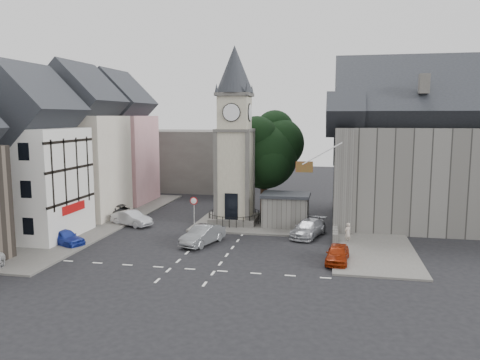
% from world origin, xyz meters
% --- Properties ---
extents(ground, '(120.00, 120.00, 0.00)m').
position_xyz_m(ground, '(0.00, 0.00, 0.00)').
color(ground, black).
rests_on(ground, ground).
extents(pavement_west, '(6.00, 30.00, 0.14)m').
position_xyz_m(pavement_west, '(-12.50, 6.00, 0.07)').
color(pavement_west, '#595651').
rests_on(pavement_west, ground).
extents(pavement_east, '(6.00, 26.00, 0.14)m').
position_xyz_m(pavement_east, '(12.00, 8.00, 0.07)').
color(pavement_east, '#595651').
rests_on(pavement_east, ground).
extents(central_island, '(10.00, 8.00, 0.16)m').
position_xyz_m(central_island, '(1.50, 8.00, 0.08)').
color(central_island, '#595651').
rests_on(central_island, ground).
extents(road_markings, '(20.00, 8.00, 0.01)m').
position_xyz_m(road_markings, '(0.00, -5.50, 0.01)').
color(road_markings, silver).
rests_on(road_markings, ground).
extents(clock_tower, '(4.86, 4.86, 16.25)m').
position_xyz_m(clock_tower, '(0.00, 7.99, 8.12)').
color(clock_tower, '#4C4944').
rests_on(clock_tower, ground).
extents(stone_shelter, '(4.30, 3.30, 3.08)m').
position_xyz_m(stone_shelter, '(4.80, 7.50, 1.55)').
color(stone_shelter, '#5C5A55').
rests_on(stone_shelter, ground).
extents(town_tree, '(7.20, 7.20, 10.80)m').
position_xyz_m(town_tree, '(2.00, 13.00, 6.97)').
color(town_tree, black).
rests_on(town_tree, ground).
extents(warning_sign_post, '(0.70, 0.19, 2.85)m').
position_xyz_m(warning_sign_post, '(-3.20, 5.43, 2.03)').
color(warning_sign_post, black).
rests_on(warning_sign_post, ground).
extents(terrace_pink, '(8.10, 7.60, 12.80)m').
position_xyz_m(terrace_pink, '(-15.50, 16.00, 6.58)').
color(terrace_pink, '#CE8E92').
rests_on(terrace_pink, ground).
extents(terrace_cream, '(8.10, 7.60, 12.80)m').
position_xyz_m(terrace_cream, '(-15.50, 8.00, 6.58)').
color(terrace_cream, beige).
rests_on(terrace_cream, ground).
extents(terrace_tudor, '(8.10, 7.60, 12.00)m').
position_xyz_m(terrace_tudor, '(-15.50, 0.00, 6.19)').
color(terrace_tudor, silver).
rests_on(terrace_tudor, ground).
extents(backdrop_west, '(20.00, 10.00, 8.00)m').
position_xyz_m(backdrop_west, '(-12.00, 28.00, 4.00)').
color(backdrop_west, '#4C4944').
rests_on(backdrop_west, ground).
extents(east_building, '(14.40, 11.40, 12.60)m').
position_xyz_m(east_building, '(15.59, 11.00, 6.26)').
color(east_building, '#5C5A55').
rests_on(east_building, ground).
extents(east_boundary_wall, '(0.40, 16.00, 0.90)m').
position_xyz_m(east_boundary_wall, '(9.20, 10.00, 0.45)').
color(east_boundary_wall, '#5C5A55').
rests_on(east_boundary_wall, ground).
extents(flagpole, '(3.68, 0.10, 2.74)m').
position_xyz_m(flagpole, '(8.00, 4.00, 7.00)').
color(flagpole, white).
rests_on(flagpole, ground).
extents(car_west_blue, '(3.97, 2.82, 1.25)m').
position_xyz_m(car_west_blue, '(-11.50, -1.81, 0.63)').
color(car_west_blue, '#1C319C').
rests_on(car_west_blue, ground).
extents(car_west_silver, '(4.37, 2.89, 1.36)m').
position_xyz_m(car_west_silver, '(-9.15, 5.33, 0.68)').
color(car_west_silver, '#ADAFB6').
rests_on(car_west_silver, ground).
extents(car_west_grey, '(4.93, 4.78, 1.31)m').
position_xyz_m(car_west_grey, '(-11.50, 8.00, 0.65)').
color(car_west_grey, '#2E2E30').
rests_on(car_west_grey, ground).
extents(car_island_silver, '(2.90, 4.75, 1.48)m').
position_xyz_m(car_island_silver, '(-1.00, 0.50, 0.74)').
color(car_island_silver, gray).
rests_on(car_island_silver, ground).
extents(car_island_east, '(3.23, 5.11, 1.38)m').
position_xyz_m(car_island_east, '(7.00, 4.50, 0.69)').
color(car_island_east, '#A8AAB0').
rests_on(car_island_east, ground).
extents(car_east_red, '(1.80, 3.78, 1.25)m').
position_xyz_m(car_east_red, '(9.33, -2.21, 0.62)').
color(car_east_red, maroon).
rests_on(car_east_red, ground).
extents(pedestrian, '(0.71, 0.69, 1.65)m').
position_xyz_m(pedestrian, '(10.16, 3.00, 0.82)').
color(pedestrian, '#C0AF9E').
rests_on(pedestrian, ground).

